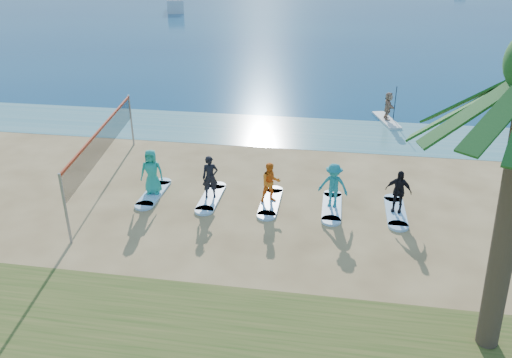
% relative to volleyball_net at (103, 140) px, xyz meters
% --- Properties ---
extents(ground, '(600.00, 600.00, 0.00)m').
position_rel_volleyball_net_xyz_m(ground, '(5.66, -2.88, -1.90)').
color(ground, tan).
rests_on(ground, ground).
extents(shallow_water, '(600.00, 600.00, 0.00)m').
position_rel_volleyball_net_xyz_m(shallow_water, '(5.66, 7.62, -1.90)').
color(shallow_water, teal).
rests_on(shallow_water, ground).
extents(volleyball_net, '(1.51, 8.98, 2.50)m').
position_rel_volleyball_net_xyz_m(volleyball_net, '(0.00, 0.00, 0.00)').
color(volleyball_net, gray).
rests_on(volleyball_net, ground).
extents(paddleboard, '(1.47, 3.08, 0.12)m').
position_rel_volleyball_net_xyz_m(paddleboard, '(11.83, 10.26, -1.84)').
color(paddleboard, silver).
rests_on(paddleboard, ground).
extents(paddleboarder, '(0.60, 1.45, 1.52)m').
position_rel_volleyball_net_xyz_m(paddleboarder, '(11.83, 10.26, -1.02)').
color(paddleboarder, tan).
rests_on(paddleboarder, paddleboard).
extents(boat_offshore_a, '(4.89, 9.11, 1.97)m').
position_rel_volleyball_net_xyz_m(boat_offshore_a, '(-16.38, 60.52, -1.90)').
color(boat_offshore_a, silver).
rests_on(boat_offshore_a, ground).
extents(surfboard_0, '(0.70, 2.20, 0.09)m').
position_rel_volleyball_net_xyz_m(surfboard_0, '(2.15, -0.61, -1.86)').
color(surfboard_0, '#9FD1F7').
rests_on(surfboard_0, ground).
extents(student_0, '(0.93, 0.66, 1.78)m').
position_rel_volleyball_net_xyz_m(student_0, '(2.15, -0.61, -0.92)').
color(student_0, teal).
rests_on(student_0, surfboard_0).
extents(surfboard_1, '(0.70, 2.20, 0.09)m').
position_rel_volleyball_net_xyz_m(surfboard_1, '(4.46, -0.61, -1.86)').
color(surfboard_1, '#9FD1F7').
rests_on(surfboard_1, ground).
extents(student_1, '(0.71, 0.59, 1.66)m').
position_rel_volleyball_net_xyz_m(student_1, '(4.46, -0.61, -0.98)').
color(student_1, black).
rests_on(student_1, surfboard_1).
extents(surfboard_2, '(0.70, 2.20, 0.09)m').
position_rel_volleyball_net_xyz_m(surfboard_2, '(6.78, -0.61, -1.86)').
color(surfboard_2, '#9FD1F7').
rests_on(surfboard_2, ground).
extents(student_2, '(0.92, 0.82, 1.55)m').
position_rel_volleyball_net_xyz_m(student_2, '(6.78, -0.61, -1.04)').
color(student_2, orange).
rests_on(student_2, surfboard_2).
extents(surfboard_3, '(0.70, 2.20, 0.09)m').
position_rel_volleyball_net_xyz_m(surfboard_3, '(9.09, -0.61, -1.86)').
color(surfboard_3, '#9FD1F7').
rests_on(surfboard_3, ground).
extents(student_3, '(1.20, 0.85, 1.69)m').
position_rel_volleyball_net_xyz_m(student_3, '(9.09, -0.61, -0.97)').
color(student_3, teal).
rests_on(student_3, surfboard_3).
extents(surfboard_4, '(0.70, 2.20, 0.09)m').
position_rel_volleyball_net_xyz_m(surfboard_4, '(11.40, -0.61, -1.86)').
color(surfboard_4, '#9FD1F7').
rests_on(surfboard_4, ground).
extents(student_4, '(1.00, 0.60, 1.59)m').
position_rel_volleyball_net_xyz_m(student_4, '(11.40, -0.61, -1.02)').
color(student_4, black).
rests_on(student_4, surfboard_4).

